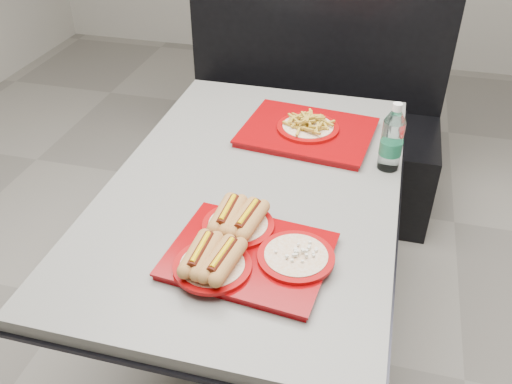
% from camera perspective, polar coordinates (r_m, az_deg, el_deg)
% --- Properties ---
extents(ground, '(6.00, 6.00, 0.00)m').
position_cam_1_polar(ground, '(2.23, -0.13, -15.00)').
color(ground, gray).
rests_on(ground, ground).
extents(diner_table, '(0.92, 1.42, 0.75)m').
position_cam_1_polar(diner_table, '(1.82, -0.16, -3.21)').
color(diner_table, black).
rests_on(diner_table, ground).
extents(booth_bench, '(1.30, 0.57, 1.35)m').
position_cam_1_polar(booth_bench, '(2.82, 5.50, 7.43)').
color(booth_bench, black).
rests_on(booth_bench, ground).
extents(tray_near, '(0.44, 0.38, 0.09)m').
position_cam_1_polar(tray_near, '(1.42, -1.32, -5.87)').
color(tray_near, '#820306').
rests_on(tray_near, diner_table).
extents(tray_far, '(0.49, 0.40, 0.09)m').
position_cam_1_polar(tray_far, '(1.97, 5.47, 6.61)').
color(tray_far, '#820306').
rests_on(tray_far, diner_table).
extents(water_bottle, '(0.07, 0.07, 0.23)m').
position_cam_1_polar(water_bottle, '(1.79, 14.10, 5.24)').
color(water_bottle, silver).
rests_on(water_bottle, diner_table).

